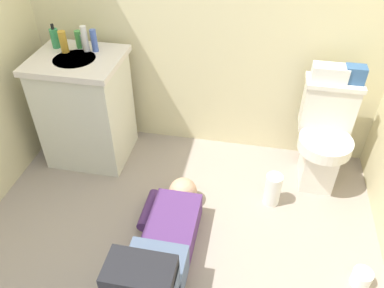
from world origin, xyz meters
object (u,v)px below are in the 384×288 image
object	(u,v)px
faucet	(83,41)
tissue_box	(330,73)
bottle_amber	(63,42)
bottle_white	(85,39)
toiletry_bag	(355,74)
toilet	(324,137)
bottle_green	(79,39)
toilet_paper_roll	(361,278)
bottle_blue	(94,41)
soap_dispenser	(55,38)
paper_towel_roll	(273,189)
person_plumber	(163,246)
vanity_cabinet	(86,108)

from	to	relation	value
faucet	tissue_box	bearing A→B (deg)	0.07
bottle_amber	bottle_white	world-z (taller)	bottle_white
faucet	toiletry_bag	distance (m)	1.79
toilet	tissue_box	size ratio (longest dim) A/B	3.41
bottle_green	toilet_paper_roll	distance (m)	2.30
toilet	bottle_blue	xyz separation A→B (m)	(-1.59, 0.06, 0.53)
bottle_white	bottle_blue	distance (m)	0.06
tissue_box	bottle_blue	size ratio (longest dim) A/B	1.46
bottle_blue	toilet	bearing A→B (deg)	-2.29
soap_dispenser	paper_towel_roll	distance (m)	1.80
faucet	bottle_white	xyz separation A→B (m)	(0.04, -0.03, 0.04)
bottle_white	paper_towel_roll	size ratio (longest dim) A/B	0.73
paper_towel_roll	bottle_amber	bearing A→B (deg)	167.45
toilet	bottle_blue	distance (m)	1.68
bottle_amber	bottle_blue	bearing A→B (deg)	14.98
person_plumber	bottle_green	distance (m)	1.50
bottle_white	bottle_amber	bearing A→B (deg)	-162.62
toilet	bottle_amber	world-z (taller)	bottle_amber
toilet	paper_towel_roll	size ratio (longest dim) A/B	3.15
toilet	tissue_box	xyz separation A→B (m)	(-0.05, 0.09, 0.43)
soap_dispenser	bottle_blue	size ratio (longest dim) A/B	1.10
toilet	paper_towel_roll	world-z (taller)	toilet
bottle_green	bottle_blue	world-z (taller)	bottle_blue
bottle_blue	bottle_white	bearing A→B (deg)	-170.71
soap_dispenser	bottle_green	distance (m)	0.16
bottle_amber	paper_towel_roll	size ratio (longest dim) A/B	0.61
bottle_green	vanity_cabinet	bearing A→B (deg)	-78.68
toilet	paper_towel_roll	bearing A→B (deg)	-133.20
faucet	soap_dispenser	bearing A→B (deg)	-173.99
bottle_white	bottle_blue	bearing A→B (deg)	9.29
toiletry_bag	bottle_white	size ratio (longest dim) A/B	0.71
person_plumber	bottle_amber	bearing A→B (deg)	133.07
bottle_green	bottle_amber	bearing A→B (deg)	-130.06
toiletry_bag	toilet_paper_roll	xyz separation A→B (m)	(0.11, -0.94, -0.76)
toiletry_bag	person_plumber	bearing A→B (deg)	-134.08
bottle_green	bottle_white	distance (m)	0.08
faucet	person_plumber	size ratio (longest dim) A/B	0.09
toilet	person_plumber	bearing A→B (deg)	-133.53
person_plumber	bottle_blue	xyz separation A→B (m)	(-0.70, 1.01, 0.72)
toiletry_bag	toilet_paper_roll	size ratio (longest dim) A/B	1.13
bottle_blue	paper_towel_roll	bearing A→B (deg)	-16.53
person_plumber	tissue_box	world-z (taller)	tissue_box
bottle_green	toiletry_bag	bearing A→B (deg)	-0.13
tissue_box	bottle_white	distance (m)	1.61
faucet	toilet	bearing A→B (deg)	-3.00
soap_dispenser	bottle_white	distance (m)	0.23
bottle_blue	faucet	bearing A→B (deg)	165.39
tissue_box	bottle_amber	xyz separation A→B (m)	(-1.74, -0.08, 0.09)
vanity_cabinet	person_plumber	xyz separation A→B (m)	(0.79, -0.89, -0.24)
toilet	toilet_paper_roll	size ratio (longest dim) A/B	6.82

